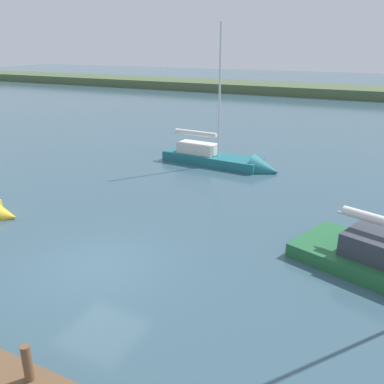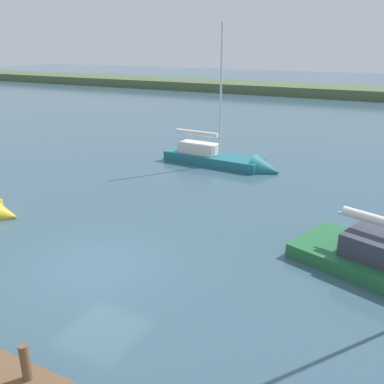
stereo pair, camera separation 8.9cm
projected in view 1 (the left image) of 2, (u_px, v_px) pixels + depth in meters
name	position (u px, v px, depth m)	size (l,w,h in m)	color
ground_plane	(97.00, 268.00, 13.26)	(200.00, 200.00, 0.00)	#385666
far_shoreline	(339.00, 96.00, 55.90)	(180.00, 8.00, 2.40)	#4C603D
mooring_post_near	(27.00, 363.00, 7.81)	(0.18, 0.18, 0.77)	brown
sailboat_far_left	(224.00, 162.00, 24.16)	(7.18, 2.15, 8.53)	#1E6B75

